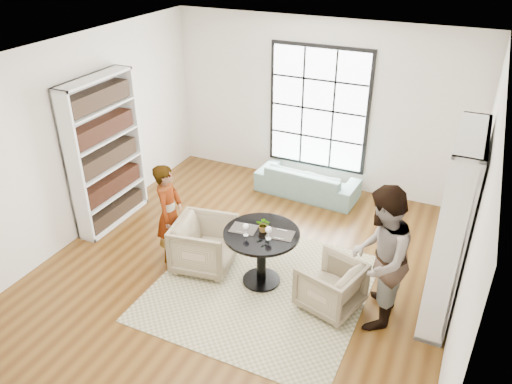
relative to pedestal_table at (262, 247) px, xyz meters
The scene contains 16 objects.
ground 0.68m from the pedestal_table, 152.58° to the left, with size 6.00×6.00×0.00m, color brown.
room_shell 1.02m from the pedestal_table, 113.87° to the left, with size 6.00×6.01×6.00m.
rug 0.59m from the pedestal_table, 68.22° to the right, with size 2.72×2.72×0.01m, color tan.
pedestal_table is the anchor object (origin of this frame).
sofa 2.64m from the pedestal_table, 95.95° to the left, with size 1.81×0.71×0.53m, color #759C94.
armchair_left 0.89m from the pedestal_table, behind, with size 0.79×0.81×0.74m, color #C3B48B.
armchair_right 1.03m from the pedestal_table, ahead, with size 0.70×0.72×0.66m, color tan.
person_left 1.43m from the pedestal_table, behind, with size 0.54×0.36×1.49m, color gray.
person_right 1.58m from the pedestal_table, ahead, with size 0.89×0.70×1.84m, color gray.
placemat_left 0.34m from the pedestal_table, behind, with size 0.34×0.26×0.01m, color black.
placemat_right 0.34m from the pedestal_table, 12.94° to the left, with size 0.34×0.26×0.01m, color black.
cutlery_left 0.34m from the pedestal_table, behind, with size 0.14×0.22×0.01m, color #B9BABE, non-canonical shape.
cutlery_right 0.34m from the pedestal_table, 12.94° to the left, with size 0.14×0.22×0.01m, color #B9BABE, non-canonical shape.
wine_glass_left 0.41m from the pedestal_table, 137.46° to the right, with size 0.08×0.08×0.18m.
wine_glass_right 0.40m from the pedestal_table, 35.20° to the right, with size 0.09×0.09×0.19m.
flower_centerpiece 0.33m from the pedestal_table, 74.17° to the left, with size 0.19×0.16×0.21m, color gray.
Camera 1 is at (2.52, -5.12, 4.39)m, focal length 35.00 mm.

